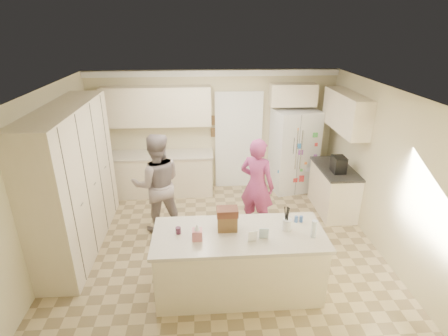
{
  "coord_description": "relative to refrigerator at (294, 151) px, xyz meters",
  "views": [
    {
      "loc": [
        -0.27,
        -4.98,
        3.51
      ],
      "look_at": [
        0.1,
        0.35,
        1.25
      ],
      "focal_mm": 28.0,
      "sensor_mm": 36.0,
      "label": 1
    }
  ],
  "objects": [
    {
      "name": "floor",
      "position": [
        -1.74,
        -2.03,
        -0.91
      ],
      "size": [
        5.2,
        4.6,
        0.02
      ],
      "primitive_type": "cube",
      "color": "tan",
      "rests_on": "ground"
    },
    {
      "name": "ceiling",
      "position": [
        -1.74,
        -2.03,
        1.71
      ],
      "size": [
        5.2,
        4.6,
        0.02
      ],
      "primitive_type": "cube",
      "color": "white",
      "rests_on": "wall_back"
    },
    {
      "name": "wall_back",
      "position": [
        -1.74,
        0.28,
        0.4
      ],
      "size": [
        5.2,
        0.02,
        2.6
      ],
      "primitive_type": "cube",
      "color": "beige",
      "rests_on": "ground"
    },
    {
      "name": "wall_front",
      "position": [
        -1.74,
        -4.34,
        0.4
      ],
      "size": [
        5.2,
        0.02,
        2.6
      ],
      "primitive_type": "cube",
      "color": "beige",
      "rests_on": "ground"
    },
    {
      "name": "wall_left",
      "position": [
        -4.35,
        -2.03,
        0.4
      ],
      "size": [
        0.02,
        4.6,
        2.6
      ],
      "primitive_type": "cube",
      "color": "beige",
      "rests_on": "ground"
    },
    {
      "name": "wall_right",
      "position": [
        0.87,
        -2.03,
        0.4
      ],
      "size": [
        0.02,
        4.6,
        2.6
      ],
      "primitive_type": "cube",
      "color": "beige",
      "rests_on": "ground"
    },
    {
      "name": "crown_back",
      "position": [
        -1.74,
        0.23,
        1.63
      ],
      "size": [
        5.2,
        0.08,
        0.12
      ],
      "primitive_type": "cube",
      "color": "white",
      "rests_on": "wall_back"
    },
    {
      "name": "pantry_bank",
      "position": [
        -4.04,
        -1.83,
        0.28
      ],
      "size": [
        0.6,
        2.6,
        2.35
      ],
      "primitive_type": "cube",
      "color": "beige",
      "rests_on": "floor"
    },
    {
      "name": "back_base_cab",
      "position": [
        -2.89,
        -0.03,
        -0.46
      ],
      "size": [
        2.2,
        0.6,
        0.88
      ],
      "primitive_type": "cube",
      "color": "beige",
      "rests_on": "floor"
    },
    {
      "name": "back_countertop",
      "position": [
        -2.89,
        -0.04,
        0.0
      ],
      "size": [
        2.24,
        0.63,
        0.04
      ],
      "primitive_type": "cube",
      "color": "beige",
      "rests_on": "back_base_cab"
    },
    {
      "name": "back_upper_cab",
      "position": [
        -2.89,
        0.09,
        1.0
      ],
      "size": [
        2.2,
        0.35,
        0.8
      ],
      "primitive_type": "cube",
      "color": "beige",
      "rests_on": "wall_back"
    },
    {
      "name": "doorway_opening",
      "position": [
        -1.19,
        0.25,
        0.15
      ],
      "size": [
        0.9,
        0.06,
        2.1
      ],
      "primitive_type": "cube",
      "color": "black",
      "rests_on": "floor"
    },
    {
      "name": "doorway_casing",
      "position": [
        -1.19,
        0.21,
        0.15
      ],
      "size": [
        1.02,
        0.03,
        2.22
      ],
      "primitive_type": "cube",
      "color": "white",
      "rests_on": "floor"
    },
    {
      "name": "wall_frame_upper",
      "position": [
        -1.72,
        0.24,
        0.65
      ],
      "size": [
        0.15,
        0.02,
        0.2
      ],
      "primitive_type": "cube",
      "color": "brown",
      "rests_on": "wall_back"
    },
    {
      "name": "wall_frame_lower",
      "position": [
        -1.72,
        0.24,
        0.38
      ],
      "size": [
        0.15,
        0.02,
        0.2
      ],
      "primitive_type": "cube",
      "color": "brown",
      "rests_on": "wall_back"
    },
    {
      "name": "refrigerator",
      "position": [
        0.0,
        0.0,
        0.0
      ],
      "size": [
        1.02,
        0.86,
        1.8
      ],
      "primitive_type": "cube",
      "rotation": [
        0.0,
        0.0,
        0.19
      ],
      "color": "white",
      "rests_on": "floor"
    },
    {
      "name": "fridge_seam",
      "position": [
        0.0,
        -0.35,
        0.0
      ],
      "size": [
        0.02,
        0.02,
        1.78
      ],
      "primitive_type": "cube",
      "color": "gray",
      "rests_on": "refrigerator"
    },
    {
      "name": "fridge_dispenser",
      "position": [
        -0.22,
        -0.37,
        0.25
      ],
      "size": [
        0.22,
        0.03,
        0.35
      ],
      "primitive_type": "cube",
      "color": "black",
      "rests_on": "refrigerator"
    },
    {
      "name": "fridge_handle_l",
      "position": [
        -0.05,
        -0.37,
        0.15
      ],
      "size": [
        0.02,
        0.02,
        0.85
      ],
      "primitive_type": "cylinder",
      "color": "silver",
      "rests_on": "refrigerator"
    },
    {
      "name": "fridge_handle_r",
      "position": [
        0.05,
        -0.37,
        0.15
      ],
      "size": [
        0.02,
        0.02,
        0.85
      ],
      "primitive_type": "cylinder",
      "color": "silver",
      "rests_on": "refrigerator"
    },
    {
      "name": "over_fridge_cab",
      "position": [
        -0.09,
        0.09,
        1.2
      ],
      "size": [
        0.95,
        0.35,
        0.45
      ],
      "primitive_type": "cube",
      "color": "beige",
      "rests_on": "wall_back"
    },
    {
      "name": "right_base_cab",
      "position": [
        0.56,
        -1.03,
        -0.46
      ],
      "size": [
        0.6,
        1.2,
        0.88
      ],
      "primitive_type": "cube",
      "color": "beige",
      "rests_on": "floor"
    },
    {
      "name": "right_countertop",
      "position": [
        0.55,
        -1.03,
        0.0
      ],
      "size": [
        0.63,
        1.24,
        0.04
      ],
      "primitive_type": "cube",
      "color": "#2D2B28",
      "rests_on": "right_base_cab"
    },
    {
      "name": "right_upper_cab",
      "position": [
        0.69,
        -0.83,
        1.05
      ],
      "size": [
        0.35,
        1.5,
        0.7
      ],
      "primitive_type": "cube",
      "color": "beige",
      "rests_on": "wall_right"
    },
    {
      "name": "coffee_maker",
      "position": [
        0.51,
        -1.23,
        0.17
      ],
      "size": [
        0.22,
        0.28,
        0.3
      ],
      "primitive_type": "cube",
      "color": "black",
      "rests_on": "right_countertop"
    },
    {
      "name": "island_base",
      "position": [
        -1.54,
        -3.13,
        -0.46
      ],
      "size": [
        2.2,
        0.9,
        0.88
      ],
      "primitive_type": "cube",
      "color": "beige",
      "rests_on": "floor"
    },
    {
      "name": "island_top",
      "position": [
        -1.54,
        -3.13,
        0.0
      ],
      "size": [
        2.28,
        0.96,
        0.05
      ],
      "primitive_type": "cube",
      "color": "beige",
      "rests_on": "island_base"
    },
    {
      "name": "utensil_crock",
      "position": [
        -0.89,
        -3.08,
        0.1
      ],
      "size": [
        0.13,
        0.13,
        0.15
      ],
      "primitive_type": "cylinder",
      "color": "white",
      "rests_on": "island_top"
    },
    {
      "name": "tissue_box",
      "position": [
        -2.09,
        -3.23,
        0.1
      ],
      "size": [
        0.13,
        0.13,
        0.14
      ],
      "primitive_type": "cube",
      "color": "#D0747E",
      "rests_on": "island_top"
    },
    {
      "name": "tissue_plume",
      "position": [
        -2.09,
        -3.23,
        0.2
      ],
      "size": [
        0.08,
        0.08,
        0.08
      ],
      "primitive_type": "cone",
      "color": "white",
      "rests_on": "tissue_box"
    },
    {
      "name": "dollhouse_body",
      "position": [
        -1.69,
        -3.03,
        0.14
      ],
      "size": [
        0.26,
        0.18,
        0.22
      ],
      "primitive_type": "cube",
      "color": "brown",
      "rests_on": "island_top"
    },
    {
      "name": "dollhouse_roof",
      "position": [
        -1.69,
        -3.03,
        0.3
      ],
      "size": [
        0.28,
        0.2,
        0.1
      ],
      "primitive_type": "cube",
      "color": "#592D1E",
      "rests_on": "dollhouse_body"
    },
    {
      "name": "jam_jar",
      "position": [
        -2.34,
        -3.08,
        0.07
      ],
      "size": [
        0.07,
        0.07,
        0.09
      ],
      "primitive_type": "cylinder",
      "color": "#59263F",
      "rests_on": "island_top"
    },
    {
      "name": "greeting_card_a",
      "position": [
        -1.39,
        -3.33,
        0.11
      ],
      "size": [
        0.12,
        0.06,
        0.16
      ],
      "primitive_type": "cube",
      "rotation": [
        0.15,
        0.0,
        0.2
      ],
      "color": "white",
      "rests_on": "island_top"
    },
    {
      "name": "greeting_card_b",
      "position": [
        -1.24,
        -3.28,
        0.11
      ],
      "size": [
        0.12,
        0.05,
        0.16
      ],
      "primitive_type": "cube",
      "rotation": [
        0.15,
        0.0,
        -0.1
      ],
      "color": "silver",
      "rests_on": "island_top"
    },
    {
      "name": "water_bottle",
      "position": [
        -0.59,
        -3.28,
        0.14
      ],
      "size": [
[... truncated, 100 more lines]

